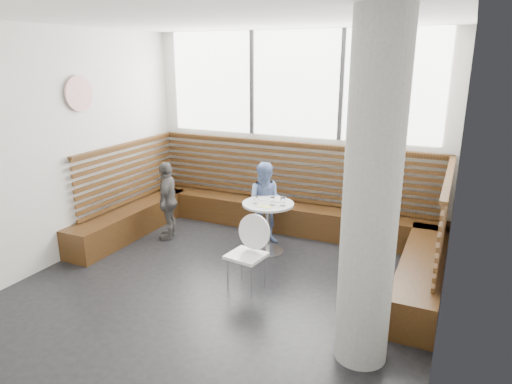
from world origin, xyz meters
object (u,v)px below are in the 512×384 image
at_px(adult_man, 365,214).
at_px(child_left, 168,200).
at_px(cafe_table, 268,217).
at_px(child_back, 267,203).
at_px(concrete_column, 371,199).
at_px(cafe_chair, 249,247).

relative_size(adult_man, child_left, 1.30).
height_order(cafe_table, child_left, child_left).
bearing_deg(child_back, child_left, 176.65).
height_order(adult_man, child_back, adult_man).
relative_size(child_back, child_left, 1.03).
bearing_deg(cafe_table, concrete_column, -46.42).
distance_m(cafe_table, child_back, 0.39).
height_order(cafe_table, child_back, child_back).
xyz_separation_m(cafe_table, child_left, (-1.67, -0.12, 0.07)).
bearing_deg(adult_man, cafe_table, 78.69).
bearing_deg(child_left, cafe_table, 73.34).
relative_size(concrete_column, adult_man, 1.98).
bearing_deg(child_back, cafe_table, -84.15).
xyz_separation_m(cafe_chair, child_back, (-0.38, 1.43, 0.09)).
distance_m(concrete_column, cafe_chair, 2.05).
distance_m(concrete_column, adult_man, 2.07).
height_order(cafe_table, adult_man, adult_man).
xyz_separation_m(concrete_column, cafe_table, (-1.79, 1.88, -1.05)).
distance_m(cafe_table, cafe_chair, 1.11).
xyz_separation_m(adult_man, child_back, (-1.56, 0.35, -0.17)).
bearing_deg(adult_man, cafe_chair, 121.39).
bearing_deg(concrete_column, child_left, 153.03).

